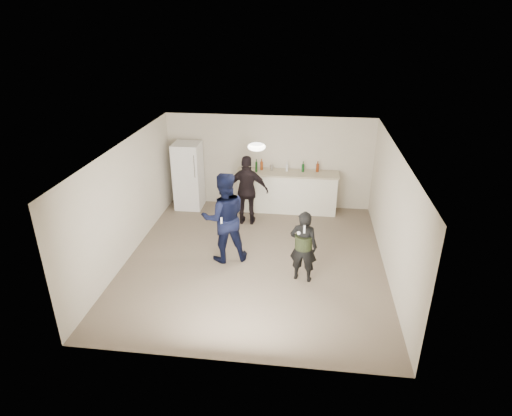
# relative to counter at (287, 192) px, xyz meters

# --- Properties ---
(floor) EXTENTS (6.00, 6.00, 0.00)m
(floor) POSITION_rel_counter_xyz_m (-0.53, -2.67, -0.53)
(floor) COLOR #6B5B4C
(floor) RESTS_ON ground
(ceiling) EXTENTS (6.00, 6.00, 0.00)m
(ceiling) POSITION_rel_counter_xyz_m (-0.53, -2.67, 1.98)
(ceiling) COLOR silver
(ceiling) RESTS_ON wall_back
(wall_back) EXTENTS (6.00, 0.00, 6.00)m
(wall_back) POSITION_rel_counter_xyz_m (-0.53, 0.33, 0.72)
(wall_back) COLOR beige
(wall_back) RESTS_ON floor
(wall_front) EXTENTS (6.00, 0.00, 6.00)m
(wall_front) POSITION_rel_counter_xyz_m (-0.53, -5.67, 0.72)
(wall_front) COLOR beige
(wall_front) RESTS_ON floor
(wall_left) EXTENTS (0.00, 6.00, 6.00)m
(wall_left) POSITION_rel_counter_xyz_m (-3.28, -2.67, 0.72)
(wall_left) COLOR beige
(wall_left) RESTS_ON floor
(wall_right) EXTENTS (0.00, 6.00, 6.00)m
(wall_right) POSITION_rel_counter_xyz_m (2.22, -2.67, 0.72)
(wall_right) COLOR beige
(wall_right) RESTS_ON floor
(counter) EXTENTS (2.60, 0.56, 1.05)m
(counter) POSITION_rel_counter_xyz_m (0.00, 0.00, 0.00)
(counter) COLOR white
(counter) RESTS_ON floor
(counter_top) EXTENTS (2.68, 0.64, 0.04)m
(counter_top) POSITION_rel_counter_xyz_m (0.00, 0.00, 0.55)
(counter_top) COLOR #BAB290
(counter_top) RESTS_ON counter
(fridge) EXTENTS (0.70, 0.70, 1.80)m
(fridge) POSITION_rel_counter_xyz_m (-2.66, -0.07, 0.38)
(fridge) COLOR white
(fridge) RESTS_ON floor
(fridge_handle) EXTENTS (0.02, 0.02, 0.60)m
(fridge_handle) POSITION_rel_counter_xyz_m (-2.38, -0.44, 0.78)
(fridge_handle) COLOR #B7B7BC
(fridge_handle) RESTS_ON fridge
(ceiling_dome) EXTENTS (0.36, 0.36, 0.16)m
(ceiling_dome) POSITION_rel_counter_xyz_m (-0.53, -2.37, 1.93)
(ceiling_dome) COLOR white
(ceiling_dome) RESTS_ON ceiling
(shaker) EXTENTS (0.08, 0.08, 0.17)m
(shaker) POSITION_rel_counter_xyz_m (-0.43, 0.09, 0.65)
(shaker) COLOR silver
(shaker) RESTS_ON counter_top
(man) EXTENTS (1.15, 1.02, 1.98)m
(man) POSITION_rel_counter_xyz_m (-1.17, -2.68, 0.46)
(man) COLOR #0E143C
(man) RESTS_ON floor
(woman) EXTENTS (0.60, 0.46, 1.49)m
(woman) POSITION_rel_counter_xyz_m (0.50, -3.27, 0.22)
(woman) COLOR black
(woman) RESTS_ON floor
(camo_shorts) EXTENTS (0.34, 0.34, 0.28)m
(camo_shorts) POSITION_rel_counter_xyz_m (0.50, -3.27, 0.32)
(camo_shorts) COLOR #293819
(camo_shorts) RESTS_ON woman
(spectator) EXTENTS (1.04, 0.44, 1.78)m
(spectator) POSITION_rel_counter_xyz_m (-0.94, -0.89, 0.36)
(spectator) COLOR black
(spectator) RESTS_ON floor
(remote_man) EXTENTS (0.04, 0.04, 0.15)m
(remote_man) POSITION_rel_counter_xyz_m (-1.17, -2.96, 0.53)
(remote_man) COLOR white
(remote_man) RESTS_ON man
(nunchuk_man) EXTENTS (0.07, 0.07, 0.07)m
(nunchuk_man) POSITION_rel_counter_xyz_m (-1.05, -2.93, 0.45)
(nunchuk_man) COLOR white
(nunchuk_man) RESTS_ON man
(remote_woman) EXTENTS (0.04, 0.04, 0.15)m
(remote_woman) POSITION_rel_counter_xyz_m (0.50, -3.52, 0.72)
(remote_woman) COLOR silver
(remote_woman) RESTS_ON woman
(nunchuk_woman) EXTENTS (0.07, 0.07, 0.07)m
(nunchuk_woman) POSITION_rel_counter_xyz_m (0.40, -3.49, 0.62)
(nunchuk_woman) COLOR white
(nunchuk_woman) RESTS_ON woman
(bottle_cluster) EXTENTS (1.66, 0.28, 0.27)m
(bottle_cluster) POSITION_rel_counter_xyz_m (-0.06, 0.09, 0.67)
(bottle_cluster) COLOR #134519
(bottle_cluster) RESTS_ON counter_top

